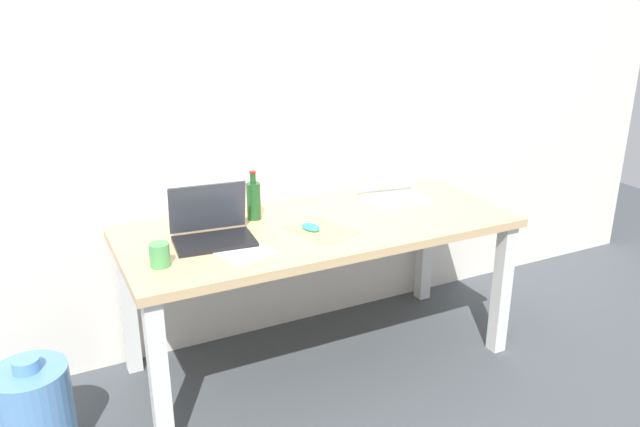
# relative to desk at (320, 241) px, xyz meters

# --- Properties ---
(ground_plane) EXTENTS (8.00, 8.00, 0.00)m
(ground_plane) POSITION_rel_desk_xyz_m (0.00, 0.00, -0.64)
(ground_plane) COLOR #42474C
(back_wall) EXTENTS (5.20, 0.08, 2.60)m
(back_wall) POSITION_rel_desk_xyz_m (0.00, 0.45, 0.66)
(back_wall) COLOR silver
(back_wall) RESTS_ON ground
(desk) EXTENTS (1.84, 0.77, 0.73)m
(desk) POSITION_rel_desk_xyz_m (0.00, 0.00, 0.00)
(desk) COLOR tan
(desk) RESTS_ON ground
(laptop_left) EXTENTS (0.36, 0.28, 0.24)m
(laptop_left) POSITION_rel_desk_xyz_m (-0.51, 0.02, 0.14)
(laptop_left) COLOR black
(laptop_left) RESTS_ON desk
(laptop_right) EXTENTS (0.35, 0.28, 0.24)m
(laptop_right) POSITION_rel_desk_xyz_m (0.51, 0.17, 0.15)
(laptop_right) COLOR silver
(laptop_right) RESTS_ON desk
(beer_bottle) EXTENTS (0.07, 0.07, 0.24)m
(beer_bottle) POSITION_rel_desk_xyz_m (-0.25, 0.20, 0.19)
(beer_bottle) COLOR #1E5123
(beer_bottle) RESTS_ON desk
(computer_mouse) EXTENTS (0.09, 0.11, 0.03)m
(computer_mouse) POSITION_rel_desk_xyz_m (-0.08, -0.06, 0.11)
(computer_mouse) COLOR #338CC6
(computer_mouse) RESTS_ON desk
(coffee_mug) EXTENTS (0.08, 0.08, 0.09)m
(coffee_mug) POSITION_rel_desk_xyz_m (-0.78, -0.14, 0.14)
(coffee_mug) COLOR #4C9E56
(coffee_mug) RESTS_ON desk
(paper_sheet_center) EXTENTS (0.29, 0.34, 0.00)m
(paper_sheet_center) POSITION_rel_desk_xyz_m (-0.04, -0.08, 0.09)
(paper_sheet_center) COLOR #F4E06B
(paper_sheet_center) RESTS_ON desk
(paper_sheet_front_left) EXTENTS (0.28, 0.34, 0.00)m
(paper_sheet_front_left) POSITION_rel_desk_xyz_m (-0.45, -0.12, 0.09)
(paper_sheet_front_left) COLOR white
(paper_sheet_front_left) RESTS_ON desk
(water_cooler_jug) EXTENTS (0.29, 0.29, 0.45)m
(water_cooler_jug) POSITION_rel_desk_xyz_m (-1.31, -0.12, -0.44)
(water_cooler_jug) COLOR #598CC6
(water_cooler_jug) RESTS_ON ground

